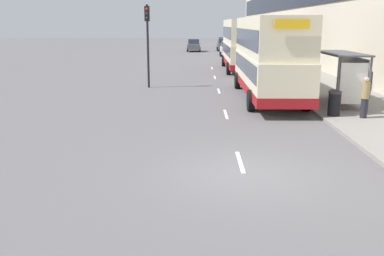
{
  "coord_description": "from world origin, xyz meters",
  "views": [
    {
      "loc": [
        -1.24,
        -11.0,
        3.97
      ],
      "look_at": [
        -1.69,
        19.0,
        -3.38
      ],
      "focal_mm": 40.0,
      "sensor_mm": 36.0,
      "label": 1
    }
  ],
  "objects_px": {
    "double_decker_bus_near": "(268,56)",
    "pedestrian_3": "(357,76)",
    "car_2": "(223,45)",
    "car_3": "(223,42)",
    "litter_bin": "(334,103)",
    "pedestrian_1": "(369,83)",
    "pedestrian_2": "(365,97)",
    "traffic_light_far_kerb": "(148,33)",
    "bus_shelter": "(346,69)",
    "car_1": "(228,49)",
    "car_0": "(194,45)",
    "double_decker_bus_ahead": "(241,44)"
  },
  "relations": [
    {
      "from": "traffic_light_far_kerb",
      "to": "car_2",
      "type": "bearing_deg",
      "value": 79.66
    },
    {
      "from": "pedestrian_1",
      "to": "traffic_light_far_kerb",
      "type": "bearing_deg",
      "value": 158.27
    },
    {
      "from": "car_0",
      "to": "litter_bin",
      "type": "distance_m",
      "value": 45.81
    },
    {
      "from": "double_decker_bus_near",
      "to": "double_decker_bus_ahead",
      "type": "height_order",
      "value": "same"
    },
    {
      "from": "pedestrian_2",
      "to": "litter_bin",
      "type": "xyz_separation_m",
      "value": [
        -1.1,
        0.45,
        -0.34
      ]
    },
    {
      "from": "double_decker_bus_ahead",
      "to": "litter_bin",
      "type": "relative_size",
      "value": 10.34
    },
    {
      "from": "litter_bin",
      "to": "traffic_light_far_kerb",
      "type": "height_order",
      "value": "traffic_light_far_kerb"
    },
    {
      "from": "bus_shelter",
      "to": "car_3",
      "type": "distance_m",
      "value": 54.45
    },
    {
      "from": "double_decker_bus_near",
      "to": "pedestrian_2",
      "type": "bearing_deg",
      "value": -59.74
    },
    {
      "from": "car_2",
      "to": "car_3",
      "type": "xyz_separation_m",
      "value": [
        0.55,
        10.12,
        -0.06
      ]
    },
    {
      "from": "car_3",
      "to": "litter_bin",
      "type": "bearing_deg",
      "value": -88.47
    },
    {
      "from": "bus_shelter",
      "to": "double_decker_bus_ahead",
      "type": "bearing_deg",
      "value": 101.16
    },
    {
      "from": "litter_bin",
      "to": "pedestrian_3",
      "type": "bearing_deg",
      "value": 63.84
    },
    {
      "from": "pedestrian_3",
      "to": "car_2",
      "type": "bearing_deg",
      "value": 98.02
    },
    {
      "from": "car_0",
      "to": "car_1",
      "type": "bearing_deg",
      "value": 115.54
    },
    {
      "from": "pedestrian_2",
      "to": "traffic_light_far_kerb",
      "type": "relative_size",
      "value": 0.34
    },
    {
      "from": "pedestrian_3",
      "to": "car_1",
      "type": "bearing_deg",
      "value": 100.94
    },
    {
      "from": "car_0",
      "to": "traffic_light_far_kerb",
      "type": "xyz_separation_m",
      "value": [
        -2.47,
        -36.29,
        2.55
      ]
    },
    {
      "from": "car_0",
      "to": "pedestrian_1",
      "type": "distance_m",
      "value": 42.18
    },
    {
      "from": "car_1",
      "to": "traffic_light_far_kerb",
      "type": "bearing_deg",
      "value": -104.16
    },
    {
      "from": "car_1",
      "to": "pedestrian_2",
      "type": "relative_size",
      "value": 2.28
    },
    {
      "from": "double_decker_bus_near",
      "to": "pedestrian_2",
      "type": "height_order",
      "value": "double_decker_bus_near"
    },
    {
      "from": "double_decker_bus_near",
      "to": "litter_bin",
      "type": "distance_m",
      "value": 5.64
    },
    {
      "from": "pedestrian_2",
      "to": "car_3",
      "type": "bearing_deg",
      "value": 92.61
    },
    {
      "from": "car_3",
      "to": "pedestrian_3",
      "type": "height_order",
      "value": "pedestrian_3"
    },
    {
      "from": "car_0",
      "to": "litter_bin",
      "type": "bearing_deg",
      "value": 98.13
    },
    {
      "from": "car_0",
      "to": "car_2",
      "type": "relative_size",
      "value": 0.99
    },
    {
      "from": "car_1",
      "to": "litter_bin",
      "type": "distance_m",
      "value": 36.25
    },
    {
      "from": "traffic_light_far_kerb",
      "to": "car_3",
      "type": "bearing_deg",
      "value": 81.17
    },
    {
      "from": "pedestrian_2",
      "to": "traffic_light_far_kerb",
      "type": "bearing_deg",
      "value": 136.58
    },
    {
      "from": "car_3",
      "to": "pedestrian_2",
      "type": "bearing_deg",
      "value": -87.39
    },
    {
      "from": "pedestrian_1",
      "to": "pedestrian_3",
      "type": "bearing_deg",
      "value": 81.36
    },
    {
      "from": "double_decker_bus_near",
      "to": "car_2",
      "type": "bearing_deg",
      "value": 90.0
    },
    {
      "from": "bus_shelter",
      "to": "car_3",
      "type": "relative_size",
      "value": 1.07
    },
    {
      "from": "bus_shelter",
      "to": "pedestrian_1",
      "type": "relative_size",
      "value": 2.59
    },
    {
      "from": "pedestrian_1",
      "to": "pedestrian_3",
      "type": "xyz_separation_m",
      "value": [
        0.44,
        2.88,
        0.01
      ]
    },
    {
      "from": "litter_bin",
      "to": "traffic_light_far_kerb",
      "type": "relative_size",
      "value": 0.21
    },
    {
      "from": "double_decker_bus_ahead",
      "to": "pedestrian_2",
      "type": "xyz_separation_m",
      "value": [
        3.22,
        -19.91,
        -1.27
      ]
    },
    {
      "from": "bus_shelter",
      "to": "double_decker_bus_near",
      "type": "bearing_deg",
      "value": 143.07
    },
    {
      "from": "bus_shelter",
      "to": "car_1",
      "type": "relative_size",
      "value": 1.08
    },
    {
      "from": "car_2",
      "to": "car_3",
      "type": "height_order",
      "value": "car_2"
    },
    {
      "from": "car_0",
      "to": "car_1",
      "type": "relative_size",
      "value": 1.06
    },
    {
      "from": "double_decker_bus_ahead",
      "to": "pedestrian_1",
      "type": "bearing_deg",
      "value": -71.13
    },
    {
      "from": "pedestrian_2",
      "to": "litter_bin",
      "type": "bearing_deg",
      "value": 157.83
    },
    {
      "from": "bus_shelter",
      "to": "double_decker_bus_near",
      "type": "xyz_separation_m",
      "value": [
        -3.3,
        2.48,
        0.41
      ]
    },
    {
      "from": "double_decker_bus_near",
      "to": "pedestrian_3",
      "type": "distance_m",
      "value": 6.13
    },
    {
      "from": "car_3",
      "to": "pedestrian_1",
      "type": "height_order",
      "value": "pedestrian_1"
    },
    {
      "from": "double_decker_bus_near",
      "to": "pedestrian_1",
      "type": "bearing_deg",
      "value": -7.99
    },
    {
      "from": "double_decker_bus_near",
      "to": "car_1",
      "type": "height_order",
      "value": "double_decker_bus_near"
    },
    {
      "from": "double_decker_bus_near",
      "to": "car_0",
      "type": "bearing_deg",
      "value": 96.23
    }
  ]
}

